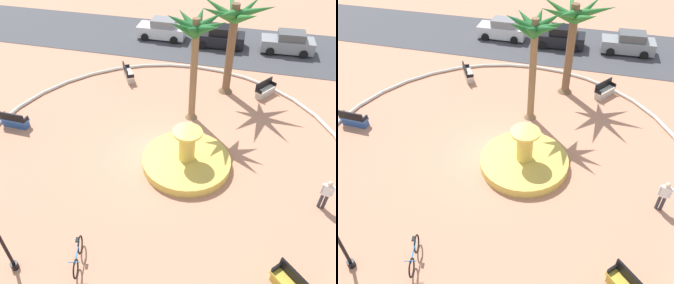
{
  "view_description": "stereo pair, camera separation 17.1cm",
  "coord_description": "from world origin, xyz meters",
  "views": [
    {
      "loc": [
        3.61,
        -12.63,
        11.81
      ],
      "look_at": [
        0.44,
        -0.14,
        1.0
      ],
      "focal_mm": 36.33,
      "sensor_mm": 36.0,
      "label": 1
    },
    {
      "loc": [
        3.78,
        -12.58,
        11.81
      ],
      "look_at": [
        0.44,
        -0.14,
        1.0
      ],
      "focal_mm": 36.33,
      "sensor_mm": 36.0,
      "label": 2
    }
  ],
  "objects": [
    {
      "name": "palm_tree_by_curb",
      "position": [
        2.51,
        6.97,
        4.42
      ],
      "size": [
        4.42,
        4.48,
        5.9
      ],
      "color": "brown",
      "rests_on": "ground"
    },
    {
      "name": "fountain",
      "position": [
        1.46,
        -0.48,
        0.31
      ],
      "size": [
        4.37,
        4.37,
        2.14
      ],
      "color": "gold",
      "rests_on": "ground"
    },
    {
      "name": "parked_car_third",
      "position": [
        6.44,
        14.02,
        0.78
      ],
      "size": [
        4.07,
        2.06,
        1.67
      ],
      "color": "gray",
      "rests_on": "ground"
    },
    {
      "name": "parked_car_leftmost",
      "position": [
        -3.71,
        14.22,
        0.78
      ],
      "size": [
        4.01,
        1.93,
        1.67
      ],
      "color": "silver",
      "rests_on": "ground"
    },
    {
      "name": "bench_southeast",
      "position": [
        -8.62,
        0.24,
        0.35
      ],
      "size": [
        1.62,
        0.55,
        1.0
      ],
      "color": "#335BA8",
      "rests_on": "ground"
    },
    {
      "name": "bench_west",
      "position": [
        -4.19,
        6.94,
        0.35
      ],
      "size": [
        1.25,
        1.63,
        1.0
      ],
      "color": "beige",
      "rests_on": "ground"
    },
    {
      "name": "street_asphalt",
      "position": [
        0.0,
        14.18,
        0.01
      ],
      "size": [
        48.0,
        8.0,
        0.03
      ],
      "primitive_type": "cube",
      "color": "#424247",
      "rests_on": "ground"
    },
    {
      "name": "bicycle_red_frame",
      "position": [
        -1.38,
        -6.69,
        0.38
      ],
      "size": [
        0.61,
        1.67,
        0.94
      ],
      "color": "black",
      "rests_on": "ground"
    },
    {
      "name": "bench_east",
      "position": [
        5.02,
        7.11,
        0.35
      ],
      "size": [
        1.33,
        1.59,
        1.0
      ],
      "color": "beige",
      "rests_on": "ground"
    },
    {
      "name": "palm_tree_near_fountain",
      "position": [
        0.92,
        3.59,
        4.84
      ],
      "size": [
        3.23,
        3.23,
        6.14
      ],
      "color": "brown",
      "rests_on": "ground"
    },
    {
      "name": "parked_car_second",
      "position": [
        1.16,
        13.82,
        0.78
      ],
      "size": [
        4.06,
        2.04,
        1.67
      ],
      "color": "black",
      "rests_on": "ground"
    },
    {
      "name": "ground_plane",
      "position": [
        0.0,
        0.0,
        0.0
      ],
      "size": [
        80.0,
        80.0,
        0.0
      ],
      "primitive_type": "plane",
      "color": "tan"
    },
    {
      "name": "person_cyclist_photo",
      "position": [
        7.74,
        -1.66,
        0.9
      ],
      "size": [
        0.52,
        0.26,
        1.61
      ],
      "color": "#33333D",
      "rests_on": "ground"
    },
    {
      "name": "plaza_curb",
      "position": [
        0.0,
        0.0,
        0.1
      ],
      "size": [
        19.55,
        19.55,
        0.2
      ],
      "primitive_type": "torus",
      "color": "silver",
      "rests_on": "ground"
    }
  ]
}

